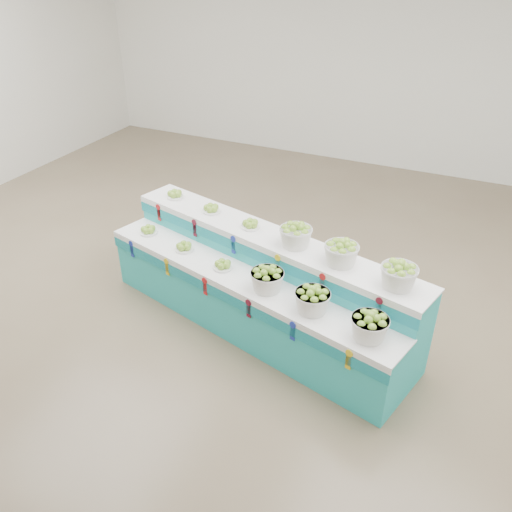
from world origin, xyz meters
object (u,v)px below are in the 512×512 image
display_stand (256,285)px  plate_upper_mid (211,208)px  basket_upper_right (399,275)px  basket_lower_left (267,279)px

display_stand → plate_upper_mid: plate_upper_mid is taller
display_stand → basket_upper_right: size_ratio=10.94×
plate_upper_mid → basket_upper_right: (2.24, -0.60, 0.07)m
basket_upper_right → plate_upper_mid: bearing=165.1°
display_stand → basket_upper_right: bearing=8.8°
basket_lower_left → display_stand: bearing=130.8°
plate_upper_mid → basket_upper_right: bearing=-14.9°
basket_lower_left → basket_upper_right: 1.26m
basket_lower_left → basket_upper_right: (1.21, 0.14, 0.30)m
display_stand → basket_upper_right: (1.48, -0.16, 0.63)m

